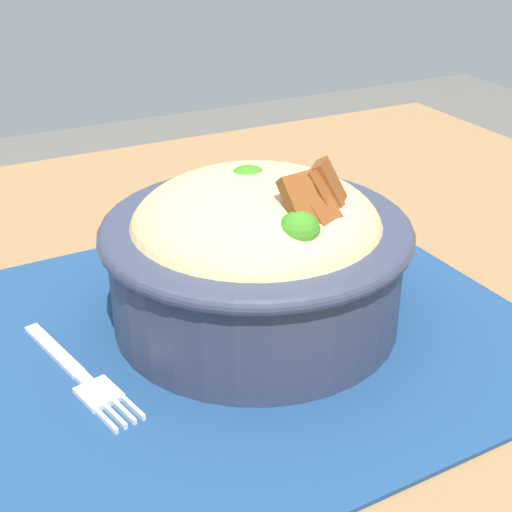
{
  "coord_description": "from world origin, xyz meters",
  "views": [
    {
      "loc": [
        0.15,
        0.38,
        1.05
      ],
      "look_at": [
        -0.05,
        -0.01,
        0.82
      ],
      "focal_mm": 50.46,
      "sensor_mm": 36.0,
      "label": 1
    }
  ],
  "objects": [
    {
      "name": "table",
      "position": [
        0.0,
        0.0,
        0.69
      ],
      "size": [
        1.03,
        0.84,
        0.77
      ],
      "color": "olive",
      "rests_on": "ground_plane"
    },
    {
      "name": "fork",
      "position": [
        0.08,
        0.0,
        0.78
      ],
      "size": [
        0.04,
        0.13,
        0.0
      ],
      "color": "silver",
      "rests_on": "placemat"
    },
    {
      "name": "bowl",
      "position": [
        -0.05,
        -0.01,
        0.83
      ],
      "size": [
        0.24,
        0.24,
        0.12
      ],
      "color": "#2D3347",
      "rests_on": "placemat"
    },
    {
      "name": "placemat",
      "position": [
        0.0,
        -0.0,
        0.77
      ],
      "size": [
        0.46,
        0.36,
        0.0
      ],
      "primitive_type": "cube",
      "rotation": [
        0.0,
        0.0,
        0.03
      ],
      "color": "navy",
      "rests_on": "table"
    }
  ]
}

